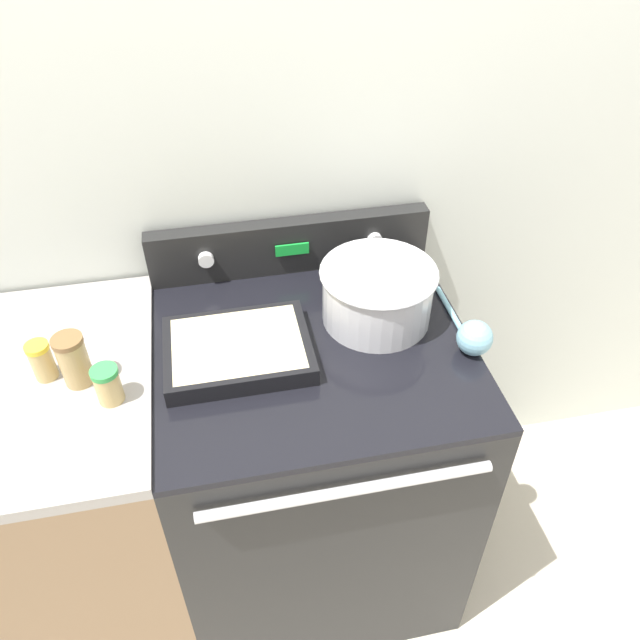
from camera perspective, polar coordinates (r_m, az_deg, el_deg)
The scene contains 10 objects.
kitchen_wall at distance 1.63m, azimuth -3.36°, elevation 14.86°, with size 8.00×0.05×2.50m.
stove_range at distance 1.84m, azimuth -0.51°, elevation -13.05°, with size 0.76×0.72×0.94m.
control_panel at distance 1.69m, azimuth -2.73°, elevation 6.84°, with size 0.76×0.07×0.15m.
side_counter at distance 1.89m, azimuth -21.95°, elevation -15.36°, with size 0.60×0.69×0.95m.
mixing_bowl at distance 1.52m, azimuth 5.28°, elevation 2.61°, with size 0.28×0.28×0.15m.
casserole_dish at distance 1.45m, azimuth -7.53°, elevation -2.66°, with size 0.34×0.25×0.05m.
ladle at distance 1.50m, azimuth 13.82°, elevation -1.46°, with size 0.08×0.28×0.08m.
spice_jar_green_cap at distance 1.39m, azimuth -18.83°, elevation -5.61°, with size 0.06×0.06×0.09m.
spice_jar_brown_cap at distance 1.45m, azimuth -21.60°, elevation -3.42°, with size 0.07×0.07×0.13m.
spice_jar_yellow_cap at distance 1.50m, azimuth -24.08°, elevation -3.41°, with size 0.05×0.05×0.09m.
Camera 1 is at (-0.20, -0.73, 1.96)m, focal length 35.00 mm.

